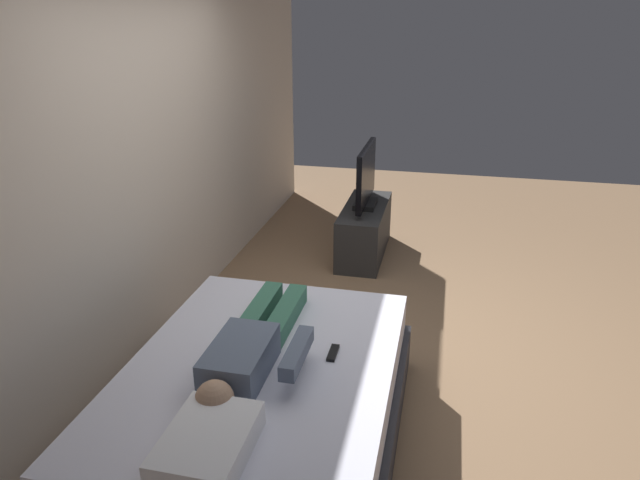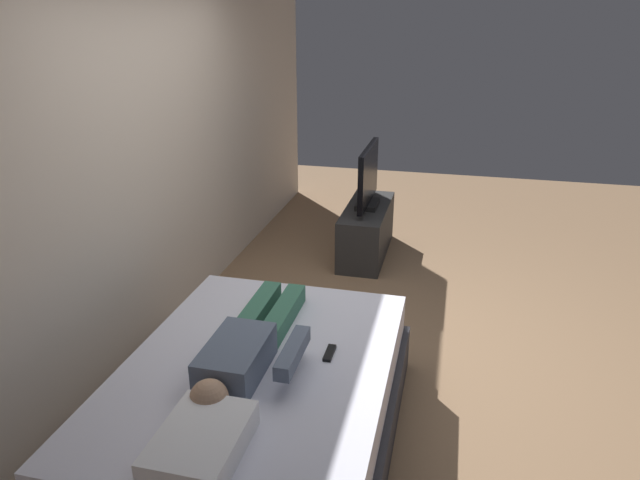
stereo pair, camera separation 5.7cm
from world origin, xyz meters
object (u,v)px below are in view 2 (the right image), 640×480
(remote, at_px, (330,353))
(tv_stand, at_px, (366,231))
(person, at_px, (248,347))
(tv, at_px, (368,178))
(pillow, at_px, (201,442))
(bed, at_px, (258,407))

(remote, distance_m, tv_stand, 2.66)
(person, bearing_deg, remote, -69.53)
(person, height_order, tv, tv)
(pillow, distance_m, tv, 3.49)
(person, distance_m, tv_stand, 2.82)
(person, height_order, tv_stand, person)
(bed, distance_m, person, 0.36)
(bed, height_order, person, person)
(person, bearing_deg, tv_stand, -3.70)
(bed, xyz_separation_m, tv, (2.81, -0.13, 0.52))
(tv_stand, bearing_deg, bed, 177.39)
(remote, relative_size, tv_stand, 0.14)
(tv_stand, xyz_separation_m, tv, (0.00, 0.00, 0.53))
(person, height_order, remote, person)
(pillow, relative_size, tv, 0.55)
(tv_stand, bearing_deg, tv, 0.00)
(pillow, relative_size, remote, 3.20)
(remote, height_order, tv_stand, remote)
(person, distance_m, remote, 0.44)
(person, bearing_deg, tv, -3.70)
(person, relative_size, tv, 1.43)
(tv, bearing_deg, remote, -175.13)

